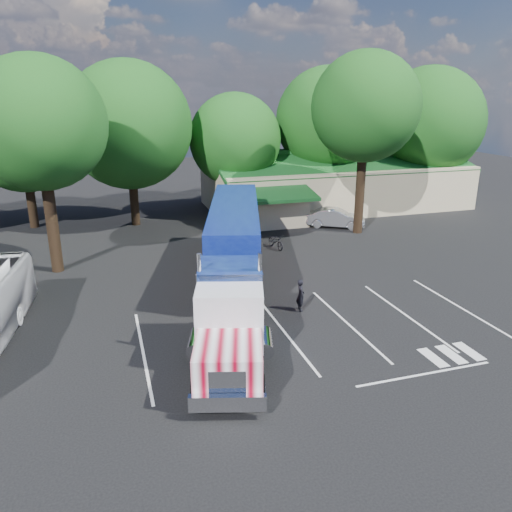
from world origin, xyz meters
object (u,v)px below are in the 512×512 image
object	(u,v)px
bicycle	(276,241)
woman	(301,295)
semi_truck	(234,247)
silver_sedan	(336,218)

from	to	relation	value
bicycle	woman	bearing A→B (deg)	-113.07
semi_truck	woman	distance (m)	4.69
bicycle	silver_sedan	bearing A→B (deg)	21.21
silver_sedan	bicycle	bearing A→B (deg)	151.59
bicycle	silver_sedan	size ratio (longest dim) A/B	0.42
semi_truck	silver_sedan	world-z (taller)	semi_truck
semi_truck	bicycle	size ratio (longest dim) A/B	10.91
semi_truck	woman	xyz separation A→B (m)	(2.49, -3.59, -1.70)
semi_truck	silver_sedan	xyz separation A→B (m)	(11.44, 10.85, -1.77)
semi_truck	silver_sedan	bearing A→B (deg)	59.45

